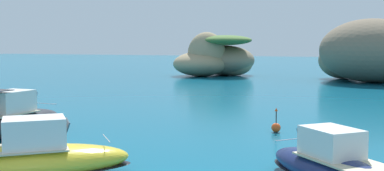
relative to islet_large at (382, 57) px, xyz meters
The scene contains 6 objects.
islet_large is the anchor object (origin of this frame).
islet_small 26.31m from the islet_large, behind, with size 14.98×16.82×7.33m.
motorboat_yellow 60.42m from the islet_large, 100.34° to the right, with size 7.78×7.52×2.46m.
motorboat_navy 55.82m from the islet_large, 89.67° to the right, with size 7.00×6.81×2.22m.
motorboat_charcoal 56.19m from the islet_large, 108.84° to the right, with size 2.79×8.94×2.79m.
channel_buoy 45.73m from the islet_large, 95.54° to the right, with size 0.56×0.56×1.48m.
Camera 1 is at (9.25, -10.11, 5.26)m, focal length 44.42 mm.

